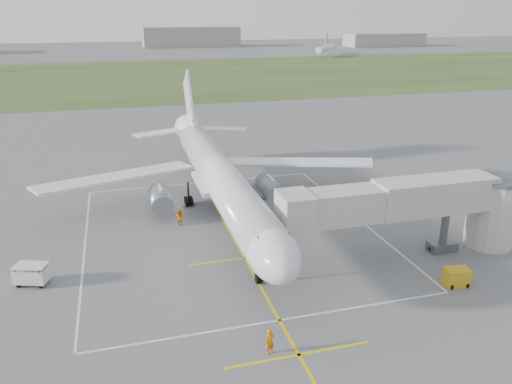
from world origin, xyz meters
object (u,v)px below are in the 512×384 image
object	(u,v)px
baggage_cart	(32,274)
ramp_worker_nose	(270,342)
airliner	(219,176)
ramp_worker_wing	(180,217)
jet_bridge	(426,206)
gpu_unit	(456,277)

from	to	relation	value
baggage_cart	ramp_worker_nose	size ratio (longest dim) A/B	1.62
airliner	ramp_worker_nose	world-z (taller)	airliner
ramp_worker_wing	airliner	bearing A→B (deg)	-113.28
baggage_cart	ramp_worker_wing	distance (m)	15.85
jet_bridge	ramp_worker_wing	world-z (taller)	jet_bridge
jet_bridge	ramp_worker_nose	bearing A→B (deg)	-150.67
airliner	ramp_worker_nose	bearing A→B (deg)	-94.22
gpu_unit	ramp_worker_wing	distance (m)	27.07
jet_bridge	baggage_cart	distance (m)	33.93
airliner	baggage_cart	distance (m)	20.93
gpu_unit	baggage_cart	bearing A→B (deg)	170.55
ramp_worker_nose	gpu_unit	bearing A→B (deg)	3.79
jet_bridge	baggage_cart	bearing A→B (deg)	173.57
jet_bridge	gpu_unit	distance (m)	6.98
ramp_worker_nose	ramp_worker_wing	xyz separation A→B (m)	(-2.84, 22.44, -0.03)
baggage_cart	airliner	bearing A→B (deg)	50.05
airliner	baggage_cart	bearing A→B (deg)	-149.49
gpu_unit	airliner	bearing A→B (deg)	134.06
gpu_unit	baggage_cart	distance (m)	34.43
baggage_cart	ramp_worker_nose	xyz separation A→B (m)	(16.00, -13.61, -0.01)
jet_bridge	gpu_unit	xyz separation A→B (m)	(-0.39, -5.69, -4.03)
gpu_unit	baggage_cart	xyz separation A→B (m)	(-33.11, 9.46, 0.19)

